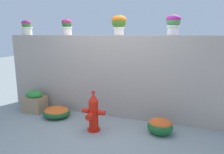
# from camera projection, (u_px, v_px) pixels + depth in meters

# --- Properties ---
(ground_plane) EXTENTS (24.00, 24.00, 0.00)m
(ground_plane) POSITION_uv_depth(u_px,v_px,m) (99.00, 133.00, 3.73)
(ground_plane) COLOR gray
(stone_wall) EXTENTS (5.20, 0.40, 1.73)m
(stone_wall) POSITION_uv_depth(u_px,v_px,m) (117.00, 76.00, 4.49)
(stone_wall) COLOR #A49387
(stone_wall) RESTS_ON ground
(potted_plant_0) EXTENTS (0.28, 0.28, 0.36)m
(potted_plant_0) POSITION_uv_depth(u_px,v_px,m) (27.00, 27.00, 5.03)
(potted_plant_0) COLOR silver
(potted_plant_0) RESTS_ON stone_wall
(potted_plant_1) EXTENTS (0.24, 0.24, 0.36)m
(potted_plant_1) POSITION_uv_depth(u_px,v_px,m) (67.00, 26.00, 4.64)
(potted_plant_1) COLOR silver
(potted_plant_1) RESTS_ON stone_wall
(potted_plant_2) EXTENTS (0.31, 0.31, 0.41)m
(potted_plant_2) POSITION_uv_depth(u_px,v_px,m) (119.00, 23.00, 4.28)
(potted_plant_2) COLOR silver
(potted_plant_2) RESTS_ON stone_wall
(potted_plant_3) EXTENTS (0.27, 0.27, 0.39)m
(potted_plant_3) POSITION_uv_depth(u_px,v_px,m) (173.00, 23.00, 3.87)
(potted_plant_3) COLOR silver
(potted_plant_3) RESTS_ON stone_wall
(fire_hydrant) EXTENTS (0.44, 0.35, 0.76)m
(fire_hydrant) POSITION_uv_depth(u_px,v_px,m) (93.00, 113.00, 3.77)
(fire_hydrant) COLOR red
(fire_hydrant) RESTS_ON ground
(flower_bush_left) EXTENTS (0.45, 0.41, 0.30)m
(flower_bush_left) POSITION_uv_depth(u_px,v_px,m) (160.00, 126.00, 3.68)
(flower_bush_left) COLOR #1D622C
(flower_bush_left) RESTS_ON ground
(flower_bush_right) EXTENTS (0.59, 0.53, 0.22)m
(flower_bush_right) POSITION_uv_depth(u_px,v_px,m) (57.00, 112.00, 4.44)
(flower_bush_right) COLOR #1C572B
(flower_bush_right) RESTS_ON ground
(planter_box) EXTENTS (0.47, 0.36, 0.50)m
(planter_box) POSITION_uv_depth(u_px,v_px,m) (35.00, 101.00, 4.74)
(planter_box) COLOR #9C7C5A
(planter_box) RESTS_ON ground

